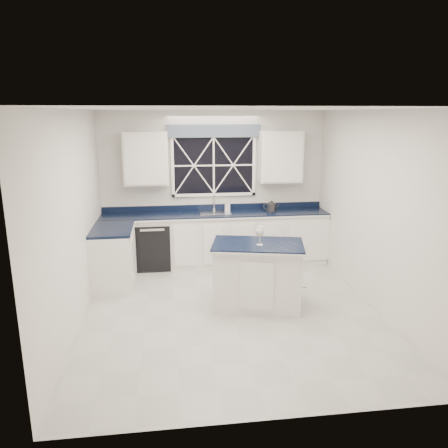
{
  "coord_description": "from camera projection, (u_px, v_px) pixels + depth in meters",
  "views": [
    {
      "loc": [
        -0.83,
        -5.5,
        2.65
      ],
      "look_at": [
        -0.05,
        0.4,
        1.13
      ],
      "focal_mm": 35.0,
      "sensor_mm": 36.0,
      "label": 1
    }
  ],
  "objects": [
    {
      "name": "rug",
      "position": [
        260.0,
        276.0,
        7.29
      ],
      "size": [
        1.6,
        1.17,
        0.02
      ],
      "rotation": [
        0.0,
        0.0,
        -0.21
      ],
      "color": "#A7A7A2",
      "rests_on": "ground"
    },
    {
      "name": "back_wall",
      "position": [
        214.0,
        187.0,
        7.87
      ],
      "size": [
        4.0,
        0.1,
        2.7
      ],
      "primitive_type": "cube",
      "color": "silver",
      "rests_on": "ground"
    },
    {
      "name": "wine_glass",
      "position": [
        260.0,
        232.0,
        5.84
      ],
      "size": [
        0.11,
        0.11,
        0.26
      ],
      "color": "silver",
      "rests_on": "island"
    },
    {
      "name": "soap_bottle",
      "position": [
        227.0,
        205.0,
        7.81
      ],
      "size": [
        0.1,
        0.1,
        0.21
      ],
      "primitive_type": "imported",
      "rotation": [
        0.0,
        0.0,
        -0.09
      ],
      "color": "silver",
      "rests_on": "countertop"
    },
    {
      "name": "ground",
      "position": [
        232.0,
        310.0,
        6.04
      ],
      "size": [
        4.5,
        4.5,
        0.0
      ],
      "primitive_type": "plane",
      "color": "#A6A7A2",
      "rests_on": "ground"
    },
    {
      "name": "countertop",
      "position": [
        216.0,
        214.0,
        7.68
      ],
      "size": [
        3.98,
        0.64,
        0.04
      ],
      "primitive_type": "cube",
      "color": "black",
      "rests_on": "base_cabinets"
    },
    {
      "name": "kettle",
      "position": [
        271.0,
        206.0,
        7.8
      ],
      "size": [
        0.26,
        0.22,
        0.2
      ],
      "rotation": [
        0.0,
        0.0,
        -0.42
      ],
      "color": "#2C2C2E",
      "rests_on": "countertop"
    },
    {
      "name": "base_cabinets",
      "position": [
        198.0,
        243.0,
        7.6
      ],
      "size": [
        3.99,
        1.6,
        0.9
      ],
      "color": "silver",
      "rests_on": "ground"
    },
    {
      "name": "window",
      "position": [
        214.0,
        161.0,
        7.7
      ],
      "size": [
        1.65,
        0.09,
        1.26
      ],
      "color": "black",
      "rests_on": "ground"
    },
    {
      "name": "island",
      "position": [
        257.0,
        275.0,
        6.07
      ],
      "size": [
        1.37,
        1.0,
        0.92
      ],
      "rotation": [
        0.0,
        0.0,
        -0.22
      ],
      "color": "silver",
      "rests_on": "ground"
    },
    {
      "name": "dishwasher",
      "position": [
        154.0,
        244.0,
        7.67
      ],
      "size": [
        0.6,
        0.58,
        0.82
      ],
      "primitive_type": "cube",
      "color": "black",
      "rests_on": "ground"
    },
    {
      "name": "faucet",
      "position": [
        214.0,
        202.0,
        7.83
      ],
      "size": [
        0.05,
        0.2,
        0.3
      ],
      "color": "silver",
      "rests_on": "countertop"
    },
    {
      "name": "upper_cabinets",
      "position": [
        214.0,
        158.0,
        7.57
      ],
      "size": [
        3.1,
        0.34,
        0.9
      ],
      "color": "silver",
      "rests_on": "ground"
    }
  ]
}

